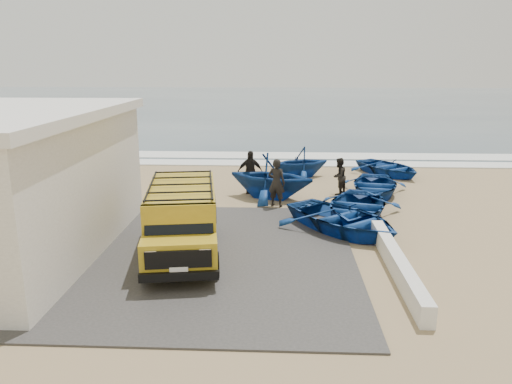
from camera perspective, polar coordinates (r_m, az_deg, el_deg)
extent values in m
plane|color=#9F865C|center=(16.83, -3.48, -4.79)|extent=(160.00, 160.00, 0.00)
cube|color=#413F3C|center=(15.32, -11.80, -6.98)|extent=(12.00, 10.00, 0.05)
cube|color=#385166|center=(72.01, 1.30, 10.17)|extent=(180.00, 88.00, 0.01)
cube|color=white|center=(28.38, -0.92, 3.33)|extent=(180.00, 1.60, 0.06)
cube|color=white|center=(30.83, -0.63, 4.22)|extent=(180.00, 2.20, 0.04)
cube|color=black|center=(16.45, -16.23, 3.57)|extent=(0.08, 0.70, 0.90)
cube|color=silver|center=(14.21, 15.82, -7.91)|extent=(0.35, 6.00, 0.55)
cube|color=gold|center=(15.10, -8.42, -2.46)|extent=(2.50, 4.20, 1.67)
cube|color=gold|center=(12.93, -8.76, -7.23)|extent=(2.04, 1.19, 0.91)
cube|color=black|center=(13.11, -8.80, -3.16)|extent=(1.80, 0.61, 0.73)
cube|color=black|center=(12.45, -8.87, -7.61)|extent=(1.63, 0.33, 0.46)
cube|color=black|center=(12.59, -8.80, -9.50)|extent=(1.96, 0.44, 0.22)
cube|color=black|center=(14.81, -8.56, 0.87)|extent=(2.36, 3.88, 0.06)
cylinder|color=black|center=(13.55, -12.46, -8.45)|extent=(0.33, 0.74, 0.71)
cylinder|color=black|center=(16.48, -11.31, -4.18)|extent=(0.33, 0.74, 0.71)
cylinder|color=black|center=(13.46, -4.73, -8.30)|extent=(0.33, 0.74, 0.71)
cylinder|color=black|center=(16.40, -5.01, -4.04)|extent=(0.33, 0.74, 0.71)
imported|color=navy|center=(17.10, 9.88, -3.03)|extent=(5.32, 5.49, 0.93)
imported|color=navy|center=(18.68, 11.40, -1.64)|extent=(4.16, 5.01, 0.89)
imported|color=navy|center=(20.93, 1.71, 1.83)|extent=(4.47, 4.16, 1.91)
imported|color=navy|center=(22.10, 13.37, 0.69)|extent=(3.52, 4.45, 0.83)
imported|color=navy|center=(24.97, 5.07, 3.44)|extent=(3.61, 3.38, 1.54)
imported|color=navy|center=(26.27, 14.86, 2.74)|extent=(4.36, 4.71, 0.80)
imported|color=black|center=(19.72, 2.36, 1.07)|extent=(0.82, 0.67, 1.93)
imported|color=black|center=(21.89, 9.45, 1.80)|extent=(0.94, 0.99, 1.60)
imported|color=black|center=(21.77, -0.69, 2.30)|extent=(1.16, 0.64, 1.88)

